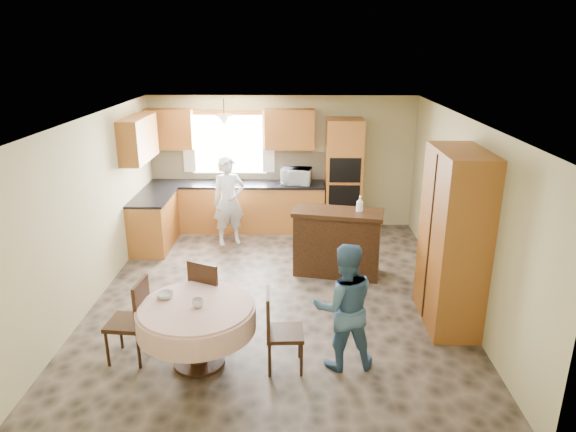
# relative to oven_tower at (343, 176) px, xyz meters

# --- Properties ---
(floor) EXTENTS (5.00, 6.00, 0.01)m
(floor) POSITION_rel_oven_tower_xyz_m (-1.15, -2.69, -1.06)
(floor) COLOR brown
(floor) RESTS_ON ground
(ceiling) EXTENTS (5.00, 6.00, 0.01)m
(ceiling) POSITION_rel_oven_tower_xyz_m (-1.15, -2.69, 1.44)
(ceiling) COLOR white
(ceiling) RESTS_ON wall_back
(wall_back) EXTENTS (5.00, 0.02, 2.50)m
(wall_back) POSITION_rel_oven_tower_xyz_m (-1.15, 0.31, 0.19)
(wall_back) COLOR tan
(wall_back) RESTS_ON floor
(wall_front) EXTENTS (5.00, 0.02, 2.50)m
(wall_front) POSITION_rel_oven_tower_xyz_m (-1.15, -5.69, 0.19)
(wall_front) COLOR tan
(wall_front) RESTS_ON floor
(wall_left) EXTENTS (0.02, 6.00, 2.50)m
(wall_left) POSITION_rel_oven_tower_xyz_m (-3.65, -2.69, 0.19)
(wall_left) COLOR tan
(wall_left) RESTS_ON floor
(wall_right) EXTENTS (0.02, 6.00, 2.50)m
(wall_right) POSITION_rel_oven_tower_xyz_m (1.35, -2.69, 0.19)
(wall_right) COLOR tan
(wall_right) RESTS_ON floor
(window) EXTENTS (1.40, 0.03, 1.10)m
(window) POSITION_rel_oven_tower_xyz_m (-2.15, 0.29, 0.54)
(window) COLOR white
(window) RESTS_ON wall_back
(curtain_left) EXTENTS (0.22, 0.02, 1.15)m
(curtain_left) POSITION_rel_oven_tower_xyz_m (-2.90, 0.24, 0.59)
(curtain_left) COLOR white
(curtain_left) RESTS_ON wall_back
(curtain_right) EXTENTS (0.22, 0.02, 1.15)m
(curtain_right) POSITION_rel_oven_tower_xyz_m (-1.40, 0.24, 0.59)
(curtain_right) COLOR white
(curtain_right) RESTS_ON wall_back
(base_cab_back) EXTENTS (3.30, 0.60, 0.88)m
(base_cab_back) POSITION_rel_oven_tower_xyz_m (-2.00, 0.01, -0.62)
(base_cab_back) COLOR #CB7D36
(base_cab_back) RESTS_ON floor
(counter_back) EXTENTS (3.30, 0.64, 0.04)m
(counter_back) POSITION_rel_oven_tower_xyz_m (-2.00, 0.01, -0.16)
(counter_back) COLOR black
(counter_back) RESTS_ON base_cab_back
(base_cab_left) EXTENTS (0.60, 1.20, 0.88)m
(base_cab_left) POSITION_rel_oven_tower_xyz_m (-3.35, -0.89, -0.62)
(base_cab_left) COLOR #CB7D36
(base_cab_left) RESTS_ON floor
(counter_left) EXTENTS (0.64, 1.20, 0.04)m
(counter_left) POSITION_rel_oven_tower_xyz_m (-3.35, -0.89, -0.16)
(counter_left) COLOR black
(counter_left) RESTS_ON base_cab_left
(backsplash) EXTENTS (3.30, 0.02, 0.55)m
(backsplash) POSITION_rel_oven_tower_xyz_m (-2.00, 0.30, 0.12)
(backsplash) COLOR #CAB98E
(backsplash) RESTS_ON wall_back
(wall_cab_left) EXTENTS (0.85, 0.33, 0.72)m
(wall_cab_left) POSITION_rel_oven_tower_xyz_m (-3.20, 0.15, 0.85)
(wall_cab_left) COLOR #A36128
(wall_cab_left) RESTS_ON wall_back
(wall_cab_right) EXTENTS (0.90, 0.33, 0.72)m
(wall_cab_right) POSITION_rel_oven_tower_xyz_m (-1.00, 0.15, 0.85)
(wall_cab_right) COLOR #A36128
(wall_cab_right) RESTS_ON wall_back
(wall_cab_side) EXTENTS (0.33, 1.20, 0.72)m
(wall_cab_side) POSITION_rel_oven_tower_xyz_m (-3.48, -0.89, 0.85)
(wall_cab_side) COLOR #A36128
(wall_cab_side) RESTS_ON wall_left
(oven_tower) EXTENTS (0.66, 0.62, 2.12)m
(oven_tower) POSITION_rel_oven_tower_xyz_m (0.00, 0.00, 0.00)
(oven_tower) COLOR #CB7D36
(oven_tower) RESTS_ON floor
(oven_upper) EXTENTS (0.56, 0.01, 0.45)m
(oven_upper) POSITION_rel_oven_tower_xyz_m (0.00, -0.31, 0.19)
(oven_upper) COLOR black
(oven_upper) RESTS_ON oven_tower
(oven_lower) EXTENTS (0.56, 0.01, 0.45)m
(oven_lower) POSITION_rel_oven_tower_xyz_m (0.00, -0.31, -0.31)
(oven_lower) COLOR black
(oven_lower) RESTS_ON oven_tower
(pendant) EXTENTS (0.36, 0.36, 0.18)m
(pendant) POSITION_rel_oven_tower_xyz_m (-2.15, -0.19, 1.06)
(pendant) COLOR beige
(pendant) RESTS_ON ceiling
(sideboard) EXTENTS (1.43, 0.81, 0.96)m
(sideboard) POSITION_rel_oven_tower_xyz_m (-0.24, -1.95, -0.58)
(sideboard) COLOR #39210F
(sideboard) RESTS_ON floor
(space_heater) EXTENTS (0.46, 0.35, 0.58)m
(space_heater) POSITION_rel_oven_tower_xyz_m (1.05, -2.70, -0.77)
(space_heater) COLOR black
(space_heater) RESTS_ON floor
(cupboard) EXTENTS (0.59, 1.17, 2.24)m
(cupboard) POSITION_rel_oven_tower_xyz_m (1.07, -3.35, 0.06)
(cupboard) COLOR #CB7D36
(cupboard) RESTS_ON floor
(dining_table) EXTENTS (1.29, 1.29, 0.74)m
(dining_table) POSITION_rel_oven_tower_xyz_m (-1.95, -4.35, -0.49)
(dining_table) COLOR #39210F
(dining_table) RESTS_ON floor
(chair_left) EXTENTS (0.45, 0.45, 0.97)m
(chair_left) POSITION_rel_oven_tower_xyz_m (-2.67, -4.26, -0.52)
(chair_left) COLOR #39210F
(chair_left) RESTS_ON floor
(chair_back) EXTENTS (0.56, 0.56, 0.98)m
(chair_back) POSITION_rel_oven_tower_xyz_m (-1.92, -3.70, -0.52)
(chair_back) COLOR #39210F
(chair_back) RESTS_ON floor
(chair_right) EXTENTS (0.42, 0.42, 0.92)m
(chair_right) POSITION_rel_oven_tower_xyz_m (-1.06, -4.40, -0.55)
(chair_right) COLOR #39210F
(chair_right) RESTS_ON floor
(framed_picture) EXTENTS (0.06, 0.64, 0.53)m
(framed_picture) POSITION_rel_oven_tower_xyz_m (1.32, -1.56, 0.62)
(framed_picture) COLOR gold
(framed_picture) RESTS_ON wall_right
(microwave) EXTENTS (0.59, 0.45, 0.30)m
(microwave) POSITION_rel_oven_tower_xyz_m (-0.87, -0.04, 0.01)
(microwave) COLOR silver
(microwave) RESTS_ON counter_back
(person_sink) EXTENTS (0.67, 0.56, 1.57)m
(person_sink) POSITION_rel_oven_tower_xyz_m (-2.05, -0.71, -0.28)
(person_sink) COLOR silver
(person_sink) RESTS_ON floor
(person_dining) EXTENTS (0.77, 0.63, 1.45)m
(person_dining) POSITION_rel_oven_tower_xyz_m (-0.35, -4.34, -0.33)
(person_dining) COLOR #3D6187
(person_dining) RESTS_ON floor
(bowl_sideboard) EXTENTS (0.24, 0.24, 0.05)m
(bowl_sideboard) POSITION_rel_oven_tower_xyz_m (-0.63, -1.95, -0.07)
(bowl_sideboard) COLOR #B2B2B2
(bowl_sideboard) RESTS_ON sideboard
(bottle_sideboard) EXTENTS (0.12, 0.12, 0.30)m
(bottle_sideboard) POSITION_rel_oven_tower_xyz_m (0.08, -1.95, 0.05)
(bottle_sideboard) COLOR silver
(bottle_sideboard) RESTS_ON sideboard
(cup_table) EXTENTS (0.15, 0.15, 0.10)m
(cup_table) POSITION_rel_oven_tower_xyz_m (-1.92, -4.39, -0.28)
(cup_table) COLOR #B2B2B2
(cup_table) RESTS_ON dining_table
(bowl_table) EXTENTS (0.23, 0.23, 0.06)m
(bowl_table) POSITION_rel_oven_tower_xyz_m (-2.32, -4.19, -0.30)
(bowl_table) COLOR #B2B2B2
(bowl_table) RESTS_ON dining_table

